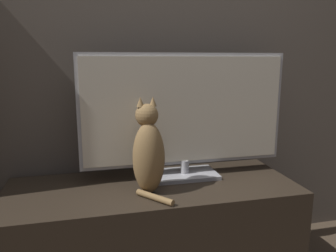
# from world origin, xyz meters

# --- Properties ---
(wall_back) EXTENTS (4.80, 0.05, 2.60)m
(wall_back) POSITION_xyz_m (0.00, 1.22, 1.30)
(wall_back) COLOR #60564C
(wall_back) RESTS_ON ground_plane
(tv_stand) EXTENTS (1.43, 0.55, 0.51)m
(tv_stand) POSITION_xyz_m (0.00, 0.91, 0.25)
(tv_stand) COLOR #33281E
(tv_stand) RESTS_ON ground_plane
(tv) EXTENTS (1.08, 0.20, 0.65)m
(tv) POSITION_xyz_m (0.19, 0.99, 0.84)
(tv) COLOR #B7B7BC
(tv) RESTS_ON tv_stand
(cat) EXTENTS (0.16, 0.27, 0.45)m
(cat) POSITION_xyz_m (-0.03, 0.83, 0.70)
(cat) COLOR #997547
(cat) RESTS_ON tv_stand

